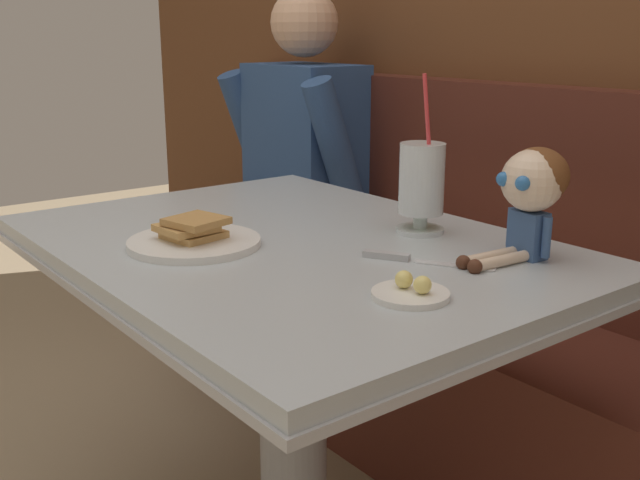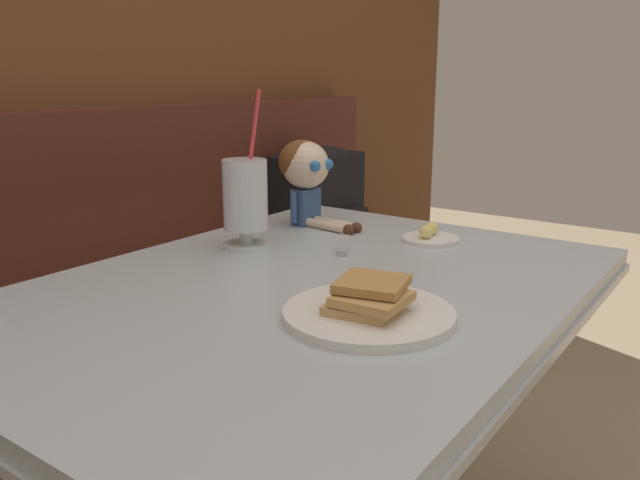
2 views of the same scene
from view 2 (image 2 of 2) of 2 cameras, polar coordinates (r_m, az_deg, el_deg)
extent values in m
cube|color=brown|center=(1.70, -26.70, 17.09)|extent=(4.40, 0.08, 2.40)
cube|color=#512319|center=(1.69, -18.07, -16.68)|extent=(2.60, 0.48, 0.45)
cube|color=#512319|center=(1.66, -23.36, 0.92)|extent=(2.60, 0.10, 0.55)
cube|color=#B2BCC1|center=(1.08, -1.21, -4.65)|extent=(1.10, 0.80, 0.03)
cube|color=#B7BABF|center=(1.09, -1.20, -5.79)|extent=(1.11, 0.81, 0.02)
cylinder|color=#A5A8AD|center=(1.25, -1.11, -20.35)|extent=(0.14, 0.14, 0.65)
cylinder|color=white|center=(0.93, 4.37, -6.64)|extent=(0.25, 0.25, 0.01)
cube|color=tan|center=(0.92, 3.93, -5.94)|extent=(0.11, 0.11, 0.01)
cube|color=tan|center=(0.91, 4.42, -5.20)|extent=(0.10, 0.10, 0.01)
cube|color=#B78447|center=(0.92, 4.69, -3.92)|extent=(0.11, 0.11, 0.01)
cylinder|color=silver|center=(1.31, -6.58, -0.46)|extent=(0.10, 0.10, 0.01)
cylinder|color=silver|center=(1.30, -6.61, 0.39)|extent=(0.03, 0.03, 0.03)
cylinder|color=silver|center=(1.28, -6.72, 4.07)|extent=(0.09, 0.09, 0.14)
cylinder|color=#ADE0A8|center=(1.29, -6.71, 3.80)|extent=(0.08, 0.08, 0.13)
cylinder|color=#DB383D|center=(1.28, -6.10, 8.39)|extent=(0.02, 0.05, 0.22)
cylinder|color=white|center=(1.37, 9.87, 0.06)|extent=(0.12, 0.12, 0.01)
sphere|color=#F4E07A|center=(1.35, 9.46, 0.71)|extent=(0.03, 0.03, 0.03)
sphere|color=#F4E07A|center=(1.38, 9.99, 1.02)|extent=(0.03, 0.03, 0.03)
cube|color=silver|center=(1.39, 2.32, 0.39)|extent=(0.13, 0.09, 0.00)
cube|color=#B2B5BA|center=(1.27, 2.08, -0.75)|extent=(0.08, 0.06, 0.01)
cube|color=#385689|center=(1.50, -1.28, 3.03)|extent=(0.07, 0.05, 0.08)
sphere|color=beige|center=(1.48, -1.30, 6.73)|extent=(0.11, 0.11, 0.11)
ellipsoid|color=brown|center=(1.49, -1.65, 7.08)|extent=(0.12, 0.11, 0.10)
sphere|color=#2D6BB2|center=(1.43, -0.45, 6.63)|extent=(0.03, 0.03, 0.03)
sphere|color=#2D6BB2|center=(1.46, 0.69, 6.81)|extent=(0.03, 0.03, 0.03)
cylinder|color=beige|center=(1.44, 0.71, 1.26)|extent=(0.03, 0.12, 0.02)
cylinder|color=beige|center=(1.46, 1.42, 1.45)|extent=(0.03, 0.12, 0.02)
sphere|color=#4C2819|center=(1.40, 2.58, 0.89)|extent=(0.03, 0.03, 0.03)
sphere|color=#4C2819|center=(1.43, 3.28, 1.09)|extent=(0.03, 0.03, 0.03)
cylinder|color=#385689|center=(1.47, -2.36, 2.95)|extent=(0.02, 0.02, 0.07)
cylinder|color=#385689|center=(1.53, -0.24, 3.42)|extent=(0.02, 0.02, 0.07)
cube|color=black|center=(2.14, -0.25, 2.65)|extent=(0.32, 0.23, 0.38)
cube|color=black|center=(2.09, 2.43, 0.21)|extent=(0.21, 0.07, 0.17)
ellipsoid|color=black|center=(2.11, -0.25, 7.44)|extent=(0.30, 0.21, 0.07)
camera|label=1|loc=(1.97, 42.65, 12.33)|focal=42.12mm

